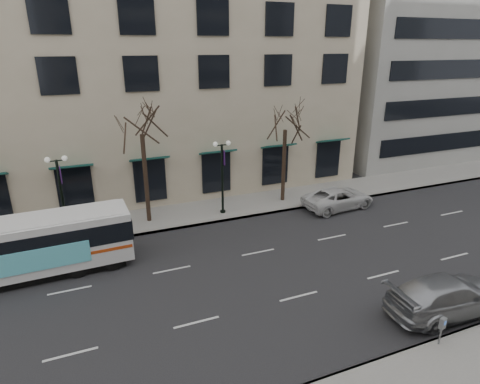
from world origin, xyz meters
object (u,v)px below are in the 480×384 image
lamp_post_right (222,174)px  white_pickup (338,198)px  tree_far_right (286,116)px  tree_far_mid (141,119)px  lamp_post_left (62,194)px  pay_station (442,325)px  city_bus (13,249)px  silver_car (448,295)px

lamp_post_right → white_pickup: lamp_post_right is taller
tree_far_right → lamp_post_right: tree_far_right is taller
tree_far_mid → lamp_post_right: 6.41m
lamp_post_right → white_pickup: bearing=-13.8°
tree_far_right → lamp_post_left: 15.40m
tree_far_mid → lamp_post_left: tree_far_mid is taller
pay_station → white_pickup: bearing=56.9°
white_pickup → tree_far_right: bearing=45.8°
lamp_post_left → pay_station: 20.55m
tree_far_right → lamp_post_left: (-14.99, -0.60, -3.48)m
lamp_post_right → white_pickup: size_ratio=0.98×
tree_far_right → pay_station: size_ratio=6.73×
tree_far_mid → city_bus: 10.02m
lamp_post_left → white_pickup: bearing=-6.3°
silver_car → pay_station: 2.61m
silver_car → lamp_post_left: bearing=50.7°
tree_far_right → lamp_post_left: size_ratio=1.55×
white_pickup → pay_station: size_ratio=4.45×
tree_far_mid → pay_station: tree_far_mid is taller
lamp_post_right → silver_car: (5.45, -13.96, -2.10)m
lamp_post_left → silver_car: bearing=-42.1°
city_bus → white_pickup: size_ratio=2.15×
tree_far_mid → tree_far_right: tree_far_mid is taller
tree_far_right → lamp_post_right: 6.11m
pay_station → tree_far_right: bearing=70.5°
pay_station → city_bus: bearing=129.7°
white_pickup → pay_station: 14.32m
city_bus → white_pickup: 20.58m
pay_station → silver_car: bearing=22.7°
tree_far_mid → lamp_post_left: size_ratio=1.64×
tree_far_right → white_pickup: tree_far_right is taller
lamp_post_right → tree_far_mid: bearing=173.2°
tree_far_mid → tree_far_right: 10.01m
tree_far_right → white_pickup: (3.14, -2.60, -5.68)m
tree_far_mid → white_pickup: tree_far_mid is taller
tree_far_right → city_bus: 18.51m
silver_car → white_pickup: bearing=-9.8°
tree_far_right → city_bus: bearing=-165.8°
silver_car → tree_far_mid: bearing=38.5°
lamp_post_left → city_bus: 4.64m
tree_far_mid → pay_station: bearing=-62.5°
lamp_post_left → pay_station: size_ratio=4.35×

